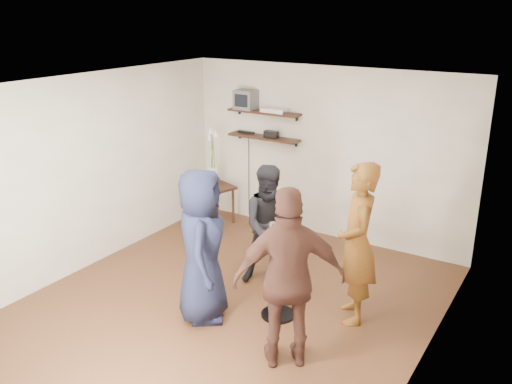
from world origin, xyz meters
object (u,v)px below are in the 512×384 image
crt_monitor (246,99)px  person_navy (202,246)px  side_table (214,192)px  person_dark (271,225)px  person_brown (289,279)px  dvd_deck (275,110)px  person_plaid (357,244)px  drinks_table (279,269)px  radio (271,134)px

crt_monitor → person_navy: size_ratio=0.18×
side_table → person_dark: size_ratio=0.45×
person_dark → person_navy: (-0.22, -1.15, 0.11)m
person_dark → person_brown: (1.01, -1.38, 0.15)m
dvd_deck → person_plaid: (2.16, -1.90, -0.97)m
person_plaid → person_brown: size_ratio=1.00×
dvd_deck → person_dark: bearing=-61.0°
dvd_deck → drinks_table: dvd_deck is taller
drinks_table → person_navy: 0.90m
crt_monitor → person_plaid: bearing=-35.4°
dvd_deck → person_dark: dvd_deck is taller
side_table → person_plaid: size_ratio=0.38×
person_plaid → person_dark: bearing=-131.8°
person_dark → person_navy: 1.18m
person_dark → person_plaid: bearing=-48.2°
crt_monitor → dvd_deck: 0.54m
drinks_table → person_brown: (0.51, -0.69, 0.32)m
radio → side_table: (-0.79, -0.47, -0.96)m
crt_monitor → person_dark: (1.43, -1.64, -1.24)m
radio → person_plaid: bearing=-40.5°
dvd_deck → person_navy: bearing=-76.1°
radio → person_brown: (1.99, -3.02, -0.59)m
drinks_table → person_navy: bearing=-147.7°
side_table → person_brown: (2.77, -2.55, 0.37)m
person_navy → side_table: bearing=1.3°
radio → dvd_deck: bearing=0.0°
radio → person_dark: radio is taller
person_dark → person_brown: person_brown is taller
person_plaid → drinks_table: bearing=-90.0°
dvd_deck → person_plaid: size_ratio=0.22×
radio → side_table: size_ratio=0.31×
drinks_table → person_plaid: person_plaid is taller
person_plaid → person_brown: bearing=-41.8°
side_table → person_plaid: bearing=-25.4°
dvd_deck → person_dark: size_ratio=0.26×
person_navy → person_brown: person_brown is taller
person_dark → dvd_deck: bearing=82.7°
side_table → person_brown: person_brown is taller
crt_monitor → dvd_deck: (0.52, 0.00, -0.12)m
dvd_deck → person_dark: (0.91, -1.64, -1.12)m
crt_monitor → person_brown: (2.44, -3.02, -1.09)m
person_plaid → person_dark: size_ratio=1.19×
side_table → person_dark: 2.12m
crt_monitor → person_plaid: 3.46m
crt_monitor → radio: (0.46, 0.00, -0.50)m
side_table → person_dark: person_dark is taller
drinks_table → person_navy: (-0.72, -0.46, 0.29)m
dvd_deck → person_navy: dvd_deck is taller
drinks_table → person_brown: 0.92m
side_table → drinks_table: 2.93m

